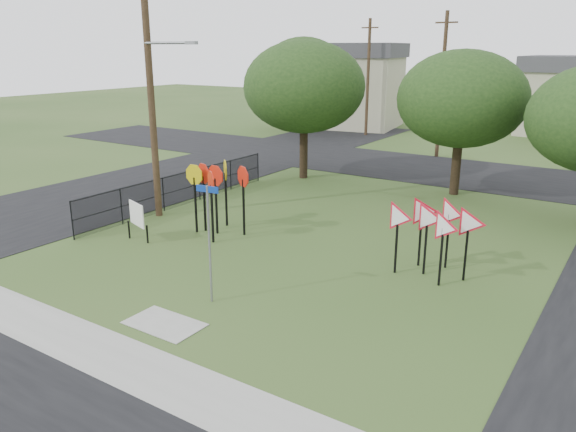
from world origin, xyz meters
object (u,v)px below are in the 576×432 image
at_px(street_name_sign, 209,237).
at_px(stop_sign_cluster, 216,183).
at_px(yield_sign_cluster, 434,221).
at_px(info_board, 137,216).

height_order(street_name_sign, stop_sign_cluster, street_name_sign).
height_order(street_name_sign, yield_sign_cluster, street_name_sign).
distance_m(street_name_sign, info_board, 6.23).
bearing_deg(street_name_sign, yield_sign_cluster, 50.04).
distance_m(stop_sign_cluster, info_board, 3.11).
height_order(stop_sign_cluster, info_board, stop_sign_cluster).
bearing_deg(info_board, yield_sign_cluster, 15.79).
distance_m(stop_sign_cluster, yield_sign_cluster, 8.28).
distance_m(street_name_sign, stop_sign_cluster, 6.09).
relative_size(stop_sign_cluster, yield_sign_cluster, 0.88).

